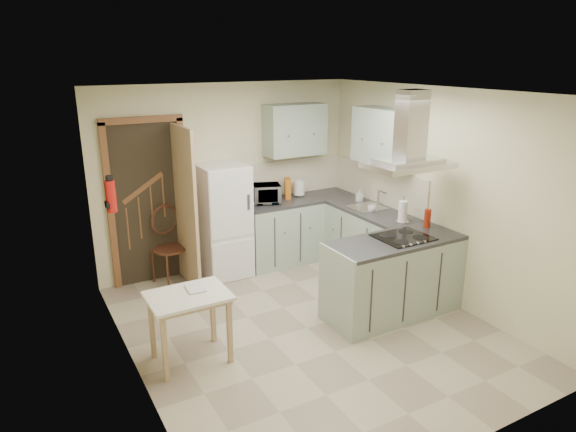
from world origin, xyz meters
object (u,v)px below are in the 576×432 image
fridge (224,221)px  bentwood_chair (170,249)px  peninsula (394,277)px  drop_leaf_table (190,328)px  extractor_hood (408,165)px  microwave (263,194)px

fridge → bentwood_chair: 0.78m
peninsula → drop_leaf_table: peninsula is taller
extractor_hood → peninsula: bearing=180.0°
peninsula → microwave: microwave is taller
peninsula → extractor_hood: extractor_hood is taller
drop_leaf_table → bentwood_chair: (0.37, 1.85, 0.11)m
peninsula → drop_leaf_table: (-2.32, 0.21, -0.10)m
fridge → peninsula: 2.35m
bentwood_chair → peninsula: bearing=-64.0°
fridge → drop_leaf_table: (-1.09, -1.77, -0.40)m
peninsula → bentwood_chair: (-1.94, 2.06, 0.01)m
fridge → extractor_hood: bearing=-56.2°
extractor_hood → microwave: (-0.72, 2.01, -0.69)m
peninsula → bentwood_chair: bentwood_chair is taller
fridge → peninsula: fridge is taller
fridge → drop_leaf_table: fridge is taller
drop_leaf_table → peninsula: bearing=-5.1°
fridge → peninsula: (1.22, -1.98, -0.30)m
peninsula → fridge: bearing=121.7°
drop_leaf_table → fridge: bearing=58.5°
fridge → bentwood_chair: size_ratio=1.63×
extractor_hood → fridge: bearing=123.8°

